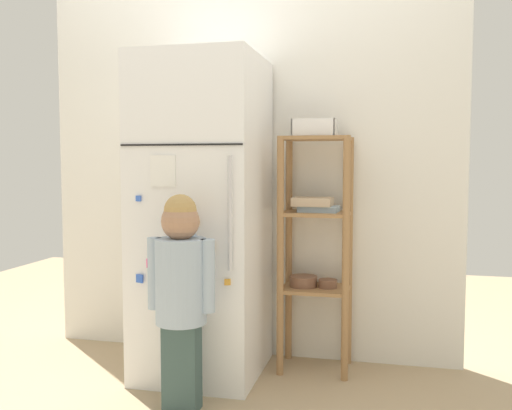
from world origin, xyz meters
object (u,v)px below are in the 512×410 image
child_standing (181,280)px  fruit_bin (316,129)px  pantry_shelf_unit (315,236)px  refrigerator (203,217)px

child_standing → fruit_bin: 1.06m
child_standing → fruit_bin: size_ratio=4.37×
pantry_shelf_unit → fruit_bin: (-0.00, 0.00, 0.56)m
pantry_shelf_unit → child_standing: bearing=-128.7°
refrigerator → pantry_shelf_unit: bearing=16.6°
refrigerator → fruit_bin: refrigerator is taller
refrigerator → fruit_bin: 0.74m
refrigerator → pantry_shelf_unit: refrigerator is taller
pantry_shelf_unit → fruit_bin: fruit_bin is taller
refrigerator → fruit_bin: (0.56, 0.17, 0.45)m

